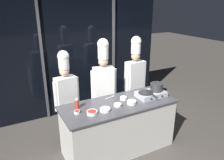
{
  "coord_description": "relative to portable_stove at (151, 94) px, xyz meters",
  "views": [
    {
      "loc": [
        -1.72,
        -2.96,
        2.6
      ],
      "look_at": [
        0.0,
        0.25,
        1.28
      ],
      "focal_mm": 35.0,
      "sensor_mm": 36.0,
      "label": 1
    }
  ],
  "objects": [
    {
      "name": "prep_bowl_chili_flakes",
      "position": [
        -1.43,
        0.03,
        -0.02
      ],
      "size": [
        0.1,
        0.1,
        0.04
      ],
      "color": "white",
      "rests_on": "demo_counter"
    },
    {
      "name": "ground_plane",
      "position": [
        -0.67,
        0.03,
        -0.98
      ],
      "size": [
        24.0,
        24.0,
        0.0
      ],
      "primitive_type": "plane",
      "color": "#47423D"
    },
    {
      "name": "stock_pot",
      "position": [
        0.12,
        0.0,
        0.13
      ],
      "size": [
        0.26,
        0.24,
        0.14
      ],
      "color": "#333335",
      "rests_on": "portable_stove"
    },
    {
      "name": "prep_bowl_garlic",
      "position": [
        -0.52,
        0.12,
        -0.02
      ],
      "size": [
        0.12,
        0.12,
        0.05
      ],
      "color": "white",
      "rests_on": "demo_counter"
    },
    {
      "name": "chef_line",
      "position": [
        0.12,
        0.71,
        0.15
      ],
      "size": [
        0.53,
        0.25,
        1.94
      ],
      "rotation": [
        0.0,
        0.0,
        3.25
      ],
      "color": "#2D3856",
      "rests_on": "ground_plane"
    },
    {
      "name": "prep_bowl_shrimp",
      "position": [
        -0.74,
        -0.05,
        -0.03
      ],
      "size": [
        0.14,
        0.14,
        0.04
      ],
      "color": "white",
      "rests_on": "demo_counter"
    },
    {
      "name": "prep_bowl_rice",
      "position": [
        -0.49,
        -0.09,
        -0.02
      ],
      "size": [
        0.16,
        0.16,
        0.06
      ],
      "color": "white",
      "rests_on": "demo_counter"
    },
    {
      "name": "chef_head",
      "position": [
        -1.4,
        0.67,
        0.09
      ],
      "size": [
        0.49,
        0.25,
        1.81
      ],
      "rotation": [
        0.0,
        0.0,
        3.3
      ],
      "color": "#2D3856",
      "rests_on": "ground_plane"
    },
    {
      "name": "portable_stove",
      "position": [
        0.0,
        0.0,
        0.0
      ],
      "size": [
        0.53,
        0.34,
        0.1
      ],
      "color": "#B2B5BA",
      "rests_on": "demo_counter"
    },
    {
      "name": "frying_pan",
      "position": [
        -0.12,
        -0.0,
        0.08
      ],
      "size": [
        0.28,
        0.48,
        0.05
      ],
      "color": "#232326",
      "rests_on": "portable_stove"
    },
    {
      "name": "prep_bowl_onion",
      "position": [
        -1.0,
        -0.11,
        -0.02
      ],
      "size": [
        0.17,
        0.17,
        0.05
      ],
      "color": "white",
      "rests_on": "demo_counter"
    },
    {
      "name": "demo_counter",
      "position": [
        -0.67,
        0.03,
        -0.51
      ],
      "size": [
        2.01,
        0.81,
        0.93
      ],
      "color": "beige",
      "rests_on": "ground_plane"
    },
    {
      "name": "serving_spoon_slotted",
      "position": [
        -0.65,
        0.31,
        -0.04
      ],
      "size": [
        0.22,
        0.07,
        0.02
      ],
      "color": "#B2B5BA",
      "rests_on": "demo_counter"
    },
    {
      "name": "chef_sous",
      "position": [
        -0.67,
        0.62,
        0.18
      ],
      "size": [
        0.5,
        0.26,
        1.97
      ],
      "rotation": [
        0.0,
        0.0,
        2.97
      ],
      "color": "#232326",
      "rests_on": "ground_plane"
    },
    {
      "name": "squeeze_bottle_chili",
      "position": [
        -1.37,
        0.19,
        0.04
      ],
      "size": [
        0.06,
        0.06,
        0.2
      ],
      "color": "red",
      "rests_on": "demo_counter"
    },
    {
      "name": "window_wall_back",
      "position": [
        -0.67,
        1.87,
        0.37
      ],
      "size": [
        4.13,
        0.09,
        2.7
      ],
      "color": "black",
      "rests_on": "ground_plane"
    },
    {
      "name": "prep_bowl_bell_pepper",
      "position": [
        -1.23,
        -0.11,
        -0.02
      ],
      "size": [
        0.17,
        0.17,
        0.05
      ],
      "color": "white",
      "rests_on": "demo_counter"
    }
  ]
}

